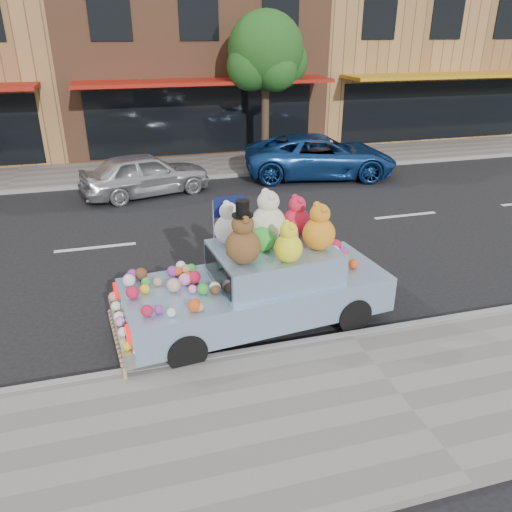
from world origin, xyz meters
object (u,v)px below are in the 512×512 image
object	(u,v)px
car_silver	(145,174)
art_car	(259,279)
street_tree	(266,57)
car_blue	(320,156)

from	to	relation	value
car_silver	art_car	xyz separation A→B (m)	(1.25, -7.86, 0.18)
street_tree	car_silver	distance (m)	6.15
car_blue	art_car	world-z (taller)	art_car
car_silver	car_blue	bearing A→B (deg)	-99.52
car_blue	street_tree	bearing A→B (deg)	40.40
car_silver	art_car	size ratio (longest dim) A/B	0.82
car_blue	art_car	xyz separation A→B (m)	(-4.55, -8.38, 0.12)
street_tree	car_blue	bearing A→B (deg)	-61.21
car_silver	art_car	distance (m)	7.96
street_tree	car_silver	xyz separation A→B (m)	(-4.56, -2.78, -3.05)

